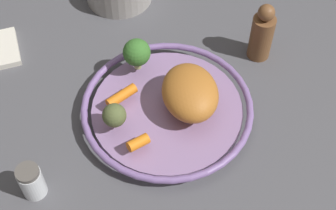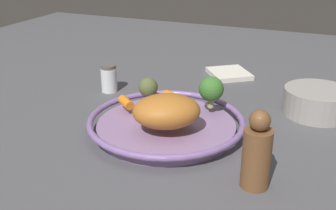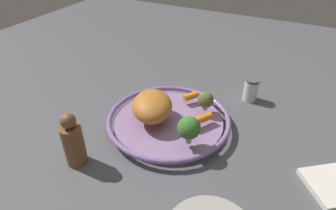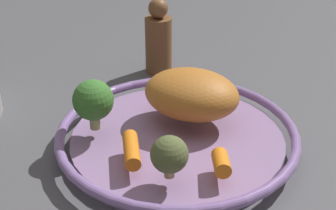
{
  "view_description": "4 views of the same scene",
  "coord_description": "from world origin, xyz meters",
  "px_view_note": "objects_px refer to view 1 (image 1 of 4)",
  "views": [
    {
      "loc": [
        -0.2,
        0.55,
        0.82
      ],
      "look_at": [
        -0.0,
        0.01,
        0.04
      ],
      "focal_mm": 53.35,
      "sensor_mm": 36.0,
      "label": 1
    },
    {
      "loc": [
        -0.75,
        -0.32,
        0.41
      ],
      "look_at": [
        0.03,
        0.01,
        0.05
      ],
      "focal_mm": 44.44,
      "sensor_mm": 36.0,
      "label": 2
    },
    {
      "loc": [
        0.29,
        -0.57,
        0.51
      ],
      "look_at": [
        -0.01,
        0.01,
        0.07
      ],
      "focal_mm": 30.7,
      "sensor_mm": 36.0,
      "label": 3
    },
    {
      "loc": [
        0.37,
        0.45,
        0.4
      ],
      "look_at": [
        0.01,
        -0.01,
        0.07
      ],
      "focal_mm": 52.05,
      "sensor_mm": 36.0,
      "label": 4
    }
  ],
  "objects_px": {
    "baby_carrot_left": "(138,143)",
    "broccoli_floret_edge": "(137,53)",
    "serving_bowl": "(167,109)",
    "baby_carrot_near_rim": "(122,96)",
    "pepper_mill": "(262,34)",
    "salt_shaker": "(31,181)",
    "broccoli_floret_small": "(114,115)",
    "roast_chicken_piece": "(190,92)"
  },
  "relations": [
    {
      "from": "baby_carrot_left",
      "to": "broccoli_floret_edge",
      "type": "bearing_deg",
      "value": -68.33
    },
    {
      "from": "serving_bowl",
      "to": "baby_carrot_near_rim",
      "type": "relative_size",
      "value": 5.24
    },
    {
      "from": "pepper_mill",
      "to": "serving_bowl",
      "type": "bearing_deg",
      "value": 58.55
    },
    {
      "from": "baby_carrot_left",
      "to": "pepper_mill",
      "type": "xyz_separation_m",
      "value": [
        -0.15,
        -0.33,
        0.02
      ]
    },
    {
      "from": "baby_carrot_left",
      "to": "salt_shaker",
      "type": "distance_m",
      "value": 0.2
    },
    {
      "from": "baby_carrot_left",
      "to": "broccoli_floret_small",
      "type": "bearing_deg",
      "value": -26.65
    },
    {
      "from": "broccoli_floret_small",
      "to": "salt_shaker",
      "type": "xyz_separation_m",
      "value": [
        0.09,
        0.16,
        -0.03
      ]
    },
    {
      "from": "baby_carrot_left",
      "to": "broccoli_floret_small",
      "type": "height_order",
      "value": "broccoli_floret_small"
    },
    {
      "from": "baby_carrot_near_rim",
      "to": "broccoli_floret_edge",
      "type": "xyz_separation_m",
      "value": [
        0.0,
        -0.09,
        0.03
      ]
    },
    {
      "from": "roast_chicken_piece",
      "to": "salt_shaker",
      "type": "distance_m",
      "value": 0.33
    },
    {
      "from": "roast_chicken_piece",
      "to": "baby_carrot_near_rim",
      "type": "bearing_deg",
      "value": 14.89
    },
    {
      "from": "roast_chicken_piece",
      "to": "salt_shaker",
      "type": "bearing_deg",
      "value": 50.9
    },
    {
      "from": "baby_carrot_near_rim",
      "to": "pepper_mill",
      "type": "distance_m",
      "value": 0.33
    },
    {
      "from": "roast_chicken_piece",
      "to": "pepper_mill",
      "type": "relative_size",
      "value": 0.98
    },
    {
      "from": "serving_bowl",
      "to": "roast_chicken_piece",
      "type": "distance_m",
      "value": 0.07
    },
    {
      "from": "serving_bowl",
      "to": "pepper_mill",
      "type": "height_order",
      "value": "pepper_mill"
    },
    {
      "from": "salt_shaker",
      "to": "pepper_mill",
      "type": "bearing_deg",
      "value": -123.42
    },
    {
      "from": "roast_chicken_piece",
      "to": "serving_bowl",
      "type": "bearing_deg",
      "value": 23.73
    },
    {
      "from": "serving_bowl",
      "to": "pepper_mill",
      "type": "relative_size",
      "value": 2.42
    },
    {
      "from": "roast_chicken_piece",
      "to": "baby_carrot_near_rim",
      "type": "xyz_separation_m",
      "value": [
        0.13,
        0.03,
        -0.02
      ]
    },
    {
      "from": "broccoli_floret_small",
      "to": "pepper_mill",
      "type": "relative_size",
      "value": 0.39
    },
    {
      "from": "broccoli_floret_small",
      "to": "pepper_mill",
      "type": "distance_m",
      "value": 0.37
    },
    {
      "from": "roast_chicken_piece",
      "to": "broccoli_floret_small",
      "type": "distance_m",
      "value": 0.15
    },
    {
      "from": "broccoli_floret_small",
      "to": "pepper_mill",
      "type": "bearing_deg",
      "value": -125.25
    },
    {
      "from": "serving_bowl",
      "to": "baby_carrot_left",
      "type": "relative_size",
      "value": 8.3
    },
    {
      "from": "broccoli_floret_small",
      "to": "salt_shaker",
      "type": "height_order",
      "value": "broccoli_floret_small"
    },
    {
      "from": "serving_bowl",
      "to": "broccoli_floret_edge",
      "type": "distance_m",
      "value": 0.13
    },
    {
      "from": "baby_carrot_near_rim",
      "to": "salt_shaker",
      "type": "bearing_deg",
      "value": 70.31
    },
    {
      "from": "baby_carrot_near_rim",
      "to": "broccoli_floret_edge",
      "type": "height_order",
      "value": "broccoli_floret_edge"
    },
    {
      "from": "baby_carrot_near_rim",
      "to": "baby_carrot_left",
      "type": "xyz_separation_m",
      "value": [
        -0.07,
        0.09,
        0.0
      ]
    },
    {
      "from": "baby_carrot_near_rim",
      "to": "broccoli_floret_small",
      "type": "bearing_deg",
      "value": 101.45
    },
    {
      "from": "serving_bowl",
      "to": "broccoli_floret_edge",
      "type": "relative_size",
      "value": 4.69
    },
    {
      "from": "serving_bowl",
      "to": "pepper_mill",
      "type": "distance_m",
      "value": 0.26
    },
    {
      "from": "baby_carrot_near_rim",
      "to": "baby_carrot_left",
      "type": "bearing_deg",
      "value": 127.74
    },
    {
      "from": "baby_carrot_left",
      "to": "broccoli_floret_edge",
      "type": "relative_size",
      "value": 0.56
    },
    {
      "from": "broccoli_floret_edge",
      "to": "salt_shaker",
      "type": "relative_size",
      "value": 0.98
    },
    {
      "from": "roast_chicken_piece",
      "to": "broccoli_floret_edge",
      "type": "xyz_separation_m",
      "value": [
        0.13,
        -0.05,
        0.01
      ]
    },
    {
      "from": "roast_chicken_piece",
      "to": "pepper_mill",
      "type": "bearing_deg",
      "value": -115.0
    },
    {
      "from": "baby_carrot_left",
      "to": "pepper_mill",
      "type": "bearing_deg",
      "value": -115.1
    },
    {
      "from": "baby_carrot_near_rim",
      "to": "broccoli_floret_edge",
      "type": "distance_m",
      "value": 0.09
    },
    {
      "from": "baby_carrot_near_rim",
      "to": "serving_bowl",
      "type": "bearing_deg",
      "value": -169.41
    },
    {
      "from": "broccoli_floret_small",
      "to": "serving_bowl",
      "type": "bearing_deg",
      "value": -134.28
    }
  ]
}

